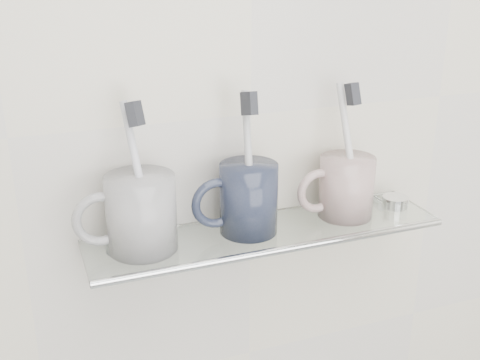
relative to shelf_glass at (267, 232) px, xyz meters
name	(u,v)px	position (x,y,z in m)	size (l,w,h in m)	color
wall_back	(251,115)	(0.00, 0.06, 0.15)	(2.50, 2.50, 0.00)	beige
shelf_glass	(267,232)	(0.00, 0.00, 0.00)	(0.50, 0.12, 0.01)	silver
shelf_rail	(283,250)	(0.00, -0.06, 0.00)	(0.01, 0.01, 0.50)	silver
bracket_left	(110,249)	(-0.21, 0.05, -0.01)	(0.02, 0.02, 0.03)	silver
bracket_right	(376,206)	(0.21, 0.05, -0.01)	(0.02, 0.02, 0.03)	silver
mug_left	(141,213)	(-0.17, 0.00, 0.05)	(0.09, 0.09, 0.10)	silver
mug_left_handle	(101,219)	(-0.22, 0.00, 0.05)	(0.07, 0.07, 0.01)	silver
toothbrush_left	(139,176)	(-0.17, 0.00, 0.10)	(0.01, 0.01, 0.19)	silver
bristles_left	(135,114)	(-0.17, 0.00, 0.19)	(0.01, 0.02, 0.03)	#25272D
mug_center	(249,198)	(-0.03, 0.00, 0.05)	(0.08, 0.08, 0.10)	black
mug_center_handle	(217,203)	(-0.07, 0.00, 0.05)	(0.07, 0.07, 0.01)	black
toothbrush_center	(249,162)	(-0.03, 0.00, 0.10)	(0.01, 0.01, 0.19)	#ABABAB
bristles_center	(249,103)	(-0.03, 0.00, 0.19)	(0.01, 0.02, 0.03)	#25272D
mug_right	(346,187)	(0.13, 0.00, 0.05)	(0.08, 0.08, 0.09)	silver
mug_right_handle	(318,191)	(0.08, 0.00, 0.05)	(0.07, 0.07, 0.01)	silver
toothbrush_right	(349,150)	(0.13, 0.00, 0.10)	(0.01, 0.01, 0.19)	silver
bristles_right	(353,94)	(0.13, 0.00, 0.19)	(0.01, 0.02, 0.03)	#25272D
chrome_cap	(395,202)	(0.21, 0.00, 0.01)	(0.04, 0.04, 0.02)	silver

